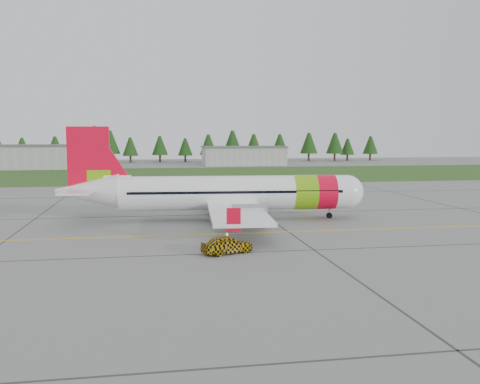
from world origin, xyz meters
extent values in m
plane|color=gray|center=(0.00, 0.00, 0.00)|extent=(320.00, 320.00, 0.00)
cylinder|color=white|center=(6.25, 16.02, 2.89)|extent=(24.46, 5.40, 3.64)
sphere|color=white|center=(18.35, 15.13, 2.89)|extent=(3.64, 3.64, 3.64)
cone|color=white|center=(-9.10, 17.14, 3.22)|extent=(6.78, 4.11, 3.64)
cube|color=black|center=(18.63, 15.11, 3.22)|extent=(1.67, 2.53, 0.52)
cylinder|color=#74BB0E|center=(13.70, 15.47, 2.89)|extent=(2.69, 3.89, 3.72)
cylinder|color=red|center=(15.93, 15.31, 2.89)|extent=(2.32, 3.86, 3.72)
cube|color=white|center=(5.79, 16.05, 1.87)|extent=(7.30, 30.15, 0.34)
cube|color=red|center=(5.94, 30.91, 2.38)|extent=(1.13, 0.25, 1.87)
cube|color=red|center=(3.77, 1.32, 2.38)|extent=(1.13, 0.25, 1.87)
cylinder|color=gray|center=(7.56, 21.06, 1.35)|extent=(3.49, 2.20, 1.96)
cylinder|color=gray|center=(6.81, 10.83, 1.35)|extent=(3.49, 2.20, 1.96)
cube|color=red|center=(-8.91, 17.13, 6.34)|extent=(4.30, 0.65, 7.09)
cube|color=#74BB0E|center=(-7.89, 17.05, 4.29)|extent=(2.45, 0.57, 2.24)
cube|color=white|center=(-9.56, 17.17, 3.45)|extent=(3.76, 10.92, 0.21)
cylinder|color=slate|center=(16.49, 15.26, 0.65)|extent=(0.17, 0.17, 1.31)
cylinder|color=black|center=(16.49, 15.26, 0.32)|extent=(0.65, 0.31, 0.63)
cylinder|color=slate|center=(5.05, 18.72, 0.89)|extent=(0.21, 0.21, 1.77)
cylinder|color=black|center=(4.68, 18.75, 0.49)|extent=(1.00, 0.49, 0.97)
cylinder|color=slate|center=(4.67, 13.51, 0.89)|extent=(0.21, 0.21, 1.77)
cylinder|color=black|center=(4.30, 13.54, 0.49)|extent=(1.00, 0.49, 0.97)
imported|color=#E3B20C|center=(3.05, -0.03, 2.02)|extent=(1.87, 2.01, 4.05)
cube|color=#30561E|center=(0.00, 82.00, 0.01)|extent=(320.00, 50.00, 0.03)
cube|color=gold|center=(0.00, 8.00, 0.01)|extent=(120.00, 0.25, 0.02)
cube|color=#A8A8A3|center=(-30.00, 110.00, 3.00)|extent=(32.00, 14.00, 6.00)
cube|color=#A8A8A3|center=(25.00, 118.00, 2.60)|extent=(24.00, 12.00, 5.20)
camera|label=1|loc=(-2.63, -39.79, 9.05)|focal=40.00mm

